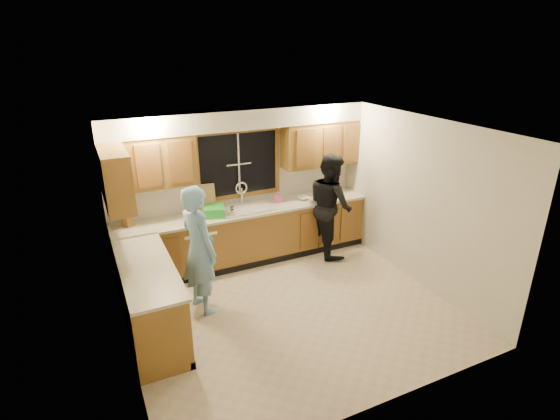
# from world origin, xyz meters

# --- Properties ---
(floor) EXTENTS (4.20, 4.20, 0.00)m
(floor) POSITION_xyz_m (0.00, 0.00, 0.00)
(floor) COLOR beige
(floor) RESTS_ON ground
(ceiling) EXTENTS (4.20, 4.20, 0.00)m
(ceiling) POSITION_xyz_m (0.00, 0.00, 2.50)
(ceiling) COLOR silver
(wall_back) EXTENTS (4.20, 0.00, 4.20)m
(wall_back) POSITION_xyz_m (0.00, 1.90, 1.25)
(wall_back) COLOR silver
(wall_back) RESTS_ON ground
(wall_left) EXTENTS (0.00, 3.80, 3.80)m
(wall_left) POSITION_xyz_m (-2.10, 0.00, 1.25)
(wall_left) COLOR silver
(wall_left) RESTS_ON ground
(wall_right) EXTENTS (0.00, 3.80, 3.80)m
(wall_right) POSITION_xyz_m (2.10, 0.00, 1.25)
(wall_right) COLOR silver
(wall_right) RESTS_ON ground
(base_cabinets_back) EXTENTS (4.20, 0.60, 0.88)m
(base_cabinets_back) POSITION_xyz_m (0.00, 1.60, 0.44)
(base_cabinets_back) COLOR olive
(base_cabinets_back) RESTS_ON ground
(base_cabinets_left) EXTENTS (0.60, 1.90, 0.88)m
(base_cabinets_left) POSITION_xyz_m (-1.80, 0.35, 0.44)
(base_cabinets_left) COLOR olive
(base_cabinets_left) RESTS_ON ground
(countertop_back) EXTENTS (4.20, 0.63, 0.04)m
(countertop_back) POSITION_xyz_m (0.00, 1.58, 0.90)
(countertop_back) COLOR beige
(countertop_back) RESTS_ON base_cabinets_back
(countertop_left) EXTENTS (0.63, 1.90, 0.04)m
(countertop_left) POSITION_xyz_m (-1.79, 0.35, 0.90)
(countertop_left) COLOR beige
(countertop_left) RESTS_ON base_cabinets_left
(upper_cabinets_left) EXTENTS (1.35, 0.33, 0.75)m
(upper_cabinets_left) POSITION_xyz_m (-1.43, 1.73, 1.83)
(upper_cabinets_left) COLOR olive
(upper_cabinets_left) RESTS_ON wall_back
(upper_cabinets_right) EXTENTS (1.35, 0.33, 0.75)m
(upper_cabinets_right) POSITION_xyz_m (1.43, 1.73, 1.83)
(upper_cabinets_right) COLOR olive
(upper_cabinets_right) RESTS_ON wall_back
(upper_cabinets_return) EXTENTS (0.33, 0.90, 0.75)m
(upper_cabinets_return) POSITION_xyz_m (-1.94, 1.12, 1.83)
(upper_cabinets_return) COLOR olive
(upper_cabinets_return) RESTS_ON wall_left
(soffit) EXTENTS (4.20, 0.35, 0.30)m
(soffit) POSITION_xyz_m (0.00, 1.72, 2.35)
(soffit) COLOR silver
(soffit) RESTS_ON wall_back
(window_frame) EXTENTS (1.44, 0.03, 1.14)m
(window_frame) POSITION_xyz_m (0.00, 1.89, 1.60)
(window_frame) COLOR black
(window_frame) RESTS_ON wall_back
(sink) EXTENTS (0.86, 0.52, 0.57)m
(sink) POSITION_xyz_m (0.00, 1.60, 0.86)
(sink) COLOR silver
(sink) RESTS_ON countertop_back
(dishwasher) EXTENTS (0.60, 0.56, 0.82)m
(dishwasher) POSITION_xyz_m (-0.85, 1.59, 0.41)
(dishwasher) COLOR silver
(dishwasher) RESTS_ON floor
(stove) EXTENTS (0.58, 0.75, 0.90)m
(stove) POSITION_xyz_m (-1.80, -0.22, 0.45)
(stove) COLOR silver
(stove) RESTS_ON floor
(man) EXTENTS (0.58, 0.74, 1.79)m
(man) POSITION_xyz_m (-1.07, 0.56, 0.89)
(man) COLOR #7CB8EA
(man) RESTS_ON floor
(woman) EXTENTS (0.73, 0.91, 1.77)m
(woman) POSITION_xyz_m (1.38, 1.27, 0.88)
(woman) COLOR black
(woman) RESTS_ON floor
(knife_block) EXTENTS (0.17, 0.17, 0.24)m
(knife_block) POSITION_xyz_m (-1.81, 1.71, 1.04)
(knife_block) COLOR brown
(knife_block) RESTS_ON countertop_back
(cutting_board) EXTENTS (0.34, 0.14, 0.43)m
(cutting_board) POSITION_xyz_m (-0.61, 1.81, 1.14)
(cutting_board) COLOR tan
(cutting_board) RESTS_ON countertop_back
(dish_crate) EXTENTS (0.40, 0.38, 0.15)m
(dish_crate) POSITION_xyz_m (-0.55, 1.55, 1.00)
(dish_crate) COLOR green
(dish_crate) RESTS_ON countertop_back
(soap_bottle) EXTENTS (0.09, 0.10, 0.19)m
(soap_bottle) POSITION_xyz_m (0.60, 1.67, 1.02)
(soap_bottle) COLOR #F15B9E
(soap_bottle) RESTS_ON countertop_back
(bowl) EXTENTS (0.24, 0.24, 0.05)m
(bowl) POSITION_xyz_m (1.05, 1.60, 0.94)
(bowl) COLOR silver
(bowl) RESTS_ON countertop_back
(can_left) EXTENTS (0.08, 0.08, 0.12)m
(can_left) POSITION_xyz_m (-0.31, 1.39, 0.98)
(can_left) COLOR beige
(can_left) RESTS_ON countertop_back
(can_right) EXTENTS (0.09, 0.09, 0.12)m
(can_right) POSITION_xyz_m (-0.28, 1.48, 0.98)
(can_right) COLOR beige
(can_right) RESTS_ON countertop_back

